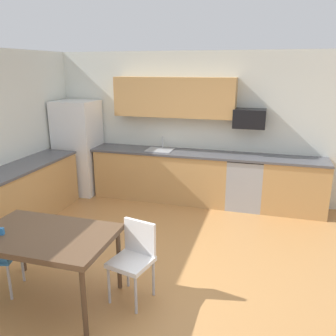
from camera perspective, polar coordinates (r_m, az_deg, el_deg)
ground_plane at (r=4.65m, az=-3.55°, el=-15.31°), size 12.00×12.00×0.00m
wall_back at (r=6.61m, az=4.00°, el=6.76°), size 5.80×0.10×2.70m
cabinet_run_back at (r=6.61m, az=-1.06°, el=-1.23°), size 2.49×0.60×0.90m
cabinet_run_back_right at (r=6.36m, az=19.86°, el=-2.93°), size 1.06×0.60×0.90m
cabinet_run_left at (r=6.15m, az=-21.66°, el=-3.77°), size 0.60×2.00×0.90m
countertop_back at (r=6.36m, az=3.26°, el=2.44°), size 4.80×0.64×0.04m
countertop_left at (r=6.02m, az=-22.12°, el=0.45°), size 0.64×2.00×0.04m
upper_cabinets_back at (r=6.40m, az=0.99°, el=11.45°), size 2.20×0.34×0.70m
refrigerator at (r=7.09m, az=-14.36°, el=3.26°), size 0.76×0.70×1.81m
oven_range at (r=6.35m, az=12.41°, el=-2.31°), size 0.60×0.60×0.91m
microwave at (r=6.19m, az=13.11°, el=7.85°), size 0.54×0.36×0.32m
sink_basin at (r=6.51m, az=-1.34°, el=2.41°), size 0.48×0.40×0.14m
sink_faucet at (r=6.64m, az=-0.88°, el=4.11°), size 0.02×0.02×0.24m
dining_table at (r=3.90m, az=-19.37°, el=-10.86°), size 1.40×0.90×0.78m
chair_near_table at (r=3.85m, az=-5.46°, el=-13.82°), size 0.48×0.48×0.85m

